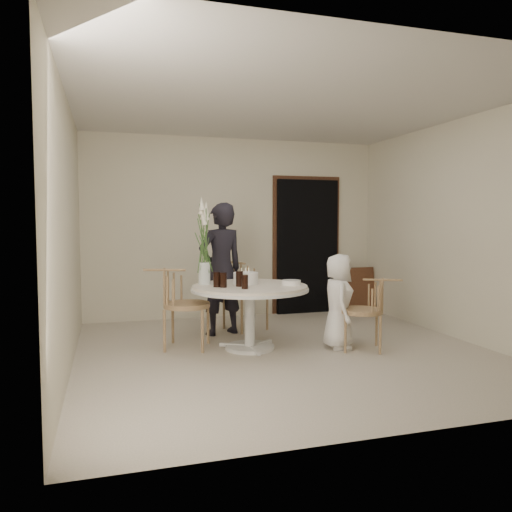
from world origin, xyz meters
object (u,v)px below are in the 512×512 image
object	(u,v)px
table	(250,295)
chair_far	(240,285)
boy	(339,301)
flower_vase	(204,243)
chair_left	(176,296)
girl	(221,269)
birthday_cake	(246,278)
chair_right	(372,303)

from	to	relation	value
table	chair_far	bearing A→B (deg)	80.75
boy	flower_vase	bearing A→B (deg)	88.11
table	flower_vase	distance (m)	0.79
chair_left	girl	xyz separation A→B (m)	(0.65, 0.53, 0.25)
girl	flower_vase	bearing A→B (deg)	44.73
chair_left	flower_vase	bearing A→B (deg)	-81.29
girl	birthday_cake	size ratio (longest dim) A/B	5.96
chair_far	boy	world-z (taller)	boy
table	chair_right	size ratio (longest dim) A/B	1.63
table	birthday_cake	world-z (taller)	birthday_cake
boy	birthday_cake	world-z (taller)	boy
chair_right	birthday_cake	bearing A→B (deg)	-88.07
chair_far	girl	bearing A→B (deg)	-157.91
boy	girl	bearing A→B (deg)	62.78
chair_far	chair_right	distance (m)	1.93
chair_right	flower_vase	distance (m)	2.02
girl	flower_vase	world-z (taller)	flower_vase
boy	chair_left	bearing A→B (deg)	89.43
girl	flower_vase	size ratio (longest dim) A/B	1.68
chair_left	birthday_cake	xyz separation A→B (m)	(0.78, -0.18, 0.20)
chair_right	chair_left	xyz separation A→B (m)	(-2.11, 0.73, 0.07)
chair_right	girl	size ratio (longest dim) A/B	0.48
chair_far	girl	world-z (taller)	girl
flower_vase	chair_right	bearing A→B (deg)	-20.42
chair_right	boy	world-z (taller)	boy
chair_left	girl	distance (m)	0.88
chair_right	chair_left	bearing A→B (deg)	-84.72
birthday_cake	table	bearing A→B (deg)	-82.09
chair_right	chair_left	world-z (taller)	chair_left
chair_left	boy	size ratio (longest dim) A/B	0.85
chair_right	girl	distance (m)	1.95
chair_right	table	bearing A→B (deg)	-83.90
chair_far	chair_right	xyz separation A→B (m)	(1.13, -1.56, -0.06)
chair_right	boy	bearing A→B (deg)	-94.31
boy	chair_right	bearing A→B (deg)	-102.07
boy	flower_vase	world-z (taller)	flower_vase
table	chair_far	size ratio (longest dim) A/B	1.47
girl	table	bearing A→B (deg)	83.68
chair_right	girl	bearing A→B (deg)	-106.55
chair_left	birthday_cake	size ratio (longest dim) A/B	3.25
table	birthday_cake	size ratio (longest dim) A/B	4.70
boy	flower_vase	distance (m)	1.67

